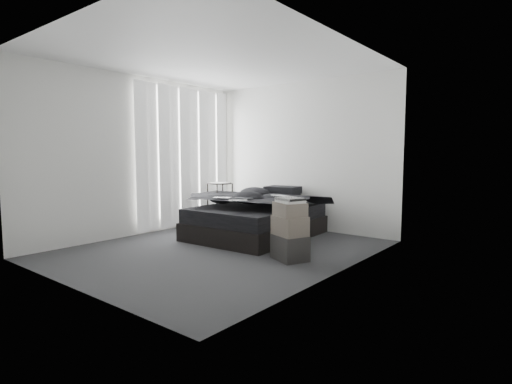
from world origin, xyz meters
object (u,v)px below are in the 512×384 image
Objects in this scene: bed at (256,228)px; box_lower at (290,247)px; laptop at (278,192)px; side_stand at (220,205)px.

box_lower is at bearing -37.81° from bed.
laptop is at bearing 7.50° from bed.
bed is 6.24× the size of laptop.
side_stand is 1.85× the size of box_lower.
bed is 1.51m from box_lower.
side_stand is at bearing 162.41° from bed.
bed is at bearing 145.01° from box_lower.
side_stand reaches higher than box_lower.
box_lower is (1.24, -0.86, 0.02)m from bed.
laptop is 0.41× the size of side_stand.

